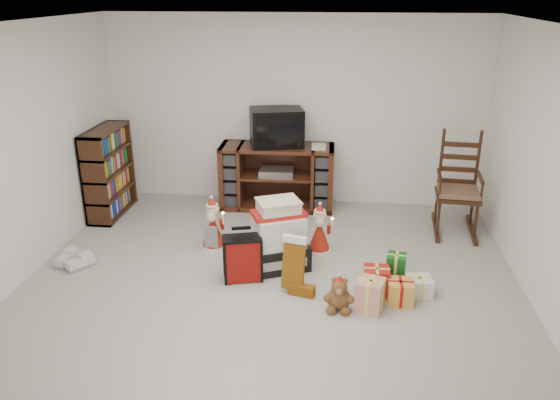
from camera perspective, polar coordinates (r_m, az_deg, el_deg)
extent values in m
cube|color=#A7A199|center=(5.46, -1.19, -9.47)|extent=(5.00, 5.00, 0.01)
cube|color=white|center=(4.70, -1.44, 17.76)|extent=(5.00, 5.00, 0.01)
cube|color=white|center=(7.34, 1.44, 9.23)|extent=(5.00, 0.01, 2.50)
cube|color=white|center=(2.72, -8.83, -13.53)|extent=(5.00, 0.01, 2.50)
cube|color=white|center=(5.83, -26.51, 3.71)|extent=(0.01, 5.00, 2.50)
cube|color=white|center=(5.23, 26.99, 1.77)|extent=(0.01, 5.00, 2.50)
cube|color=#4C2215|center=(7.29, -0.32, 2.44)|extent=(1.51, 0.57, 0.85)
cube|color=#AEAEB1|center=(7.24, -0.35, 2.96)|extent=(0.46, 0.33, 0.09)
cube|color=#361D0E|center=(7.37, -17.45, 2.81)|extent=(0.31, 0.93, 1.14)
cube|color=#361D0E|center=(6.88, 18.06, 0.42)|extent=(0.54, 0.52, 0.05)
cube|color=#816246|center=(6.86, 18.12, 0.87)|extent=(0.50, 0.48, 0.06)
cube|color=#361D0E|center=(6.96, 18.13, 4.29)|extent=(0.43, 0.09, 0.78)
cube|color=#361D0E|center=(7.04, 17.67, -2.83)|extent=(0.57, 0.87, 0.06)
cube|color=black|center=(5.82, -0.16, -5.82)|extent=(0.72, 0.64, 0.27)
cube|color=white|center=(5.69, -0.16, -3.16)|extent=(0.61, 0.56, 0.33)
cube|color=#AE1913|center=(5.62, -0.16, -1.42)|extent=(0.61, 0.49, 0.05)
cube|color=beige|center=(5.59, -0.16, -0.69)|extent=(0.49, 0.45, 0.11)
cube|color=maroon|center=(5.54, -3.93, -6.12)|extent=(0.40, 0.28, 0.48)
cube|color=black|center=(5.49, -3.84, -2.90)|extent=(0.19, 0.08, 0.03)
ellipsoid|color=brown|center=(5.15, 6.16, -10.20)|extent=(0.22, 0.19, 0.23)
sphere|color=brown|center=(5.05, 6.22, -9.04)|extent=(0.15, 0.15, 0.15)
cone|color=#A32211|center=(6.14, 4.12, -3.76)|extent=(0.27, 0.27, 0.38)
sphere|color=beige|center=(6.04, 4.18, -1.70)|extent=(0.13, 0.13, 0.13)
cone|color=#A32211|center=(6.00, 4.20, -0.81)|extent=(0.12, 0.12, 0.10)
cylinder|color=silver|center=(5.96, 5.46, -2.49)|extent=(0.02, 0.02, 0.12)
cone|color=#A32211|center=(6.25, -7.00, -3.27)|extent=(0.29, 0.29, 0.41)
sphere|color=beige|center=(6.15, -7.11, -1.11)|extent=(0.14, 0.14, 0.14)
cone|color=#A32211|center=(6.11, -7.15, -0.18)|extent=(0.12, 0.12, 0.10)
cylinder|color=silver|center=(6.03, -5.97, -1.94)|extent=(0.02, 0.02, 0.12)
cube|color=silver|center=(6.33, -21.53, -5.91)|extent=(0.19, 0.32, 0.11)
cube|color=silver|center=(6.24, -19.93, -6.07)|extent=(0.29, 0.32, 0.11)
cube|color=#AE1913|center=(5.44, 10.06, -8.45)|extent=(0.24, 0.24, 0.24)
cube|color=#175E1E|center=(5.66, 11.81, -7.36)|extent=(0.24, 0.24, 0.24)
cube|color=gold|center=(5.35, 12.60, -9.25)|extent=(0.24, 0.24, 0.24)
cube|color=silver|center=(5.16, 9.71, -10.19)|extent=(0.24, 0.24, 0.24)
cube|color=white|center=(5.53, 14.33, -8.34)|extent=(0.24, 0.24, 0.24)
cube|color=black|center=(7.14, -0.36, 7.62)|extent=(0.76, 0.62, 0.49)
cube|color=black|center=(6.91, -0.60, 7.15)|extent=(0.55, 0.16, 0.39)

